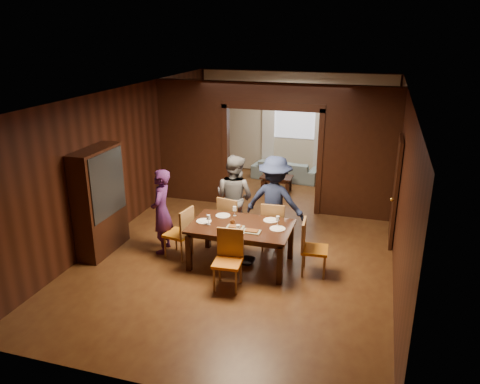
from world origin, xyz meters
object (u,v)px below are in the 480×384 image
(chair_left, at_px, (178,232))
(person_purple, at_px, (162,211))
(sofa, at_px, (286,170))
(dining_table, at_px, (241,245))
(coffee_table, at_px, (276,184))
(chair_far_l, at_px, (232,219))
(person_navy, at_px, (275,201))
(hutch, at_px, (100,201))
(chair_near, at_px, (227,261))
(chair_right, at_px, (315,248))
(chair_far_r, at_px, (274,225))
(person_grey, at_px, (234,197))

(chair_left, bearing_deg, person_purple, -99.30)
(sofa, relative_size, dining_table, 1.04)
(coffee_table, xyz_separation_m, chair_far_l, (-0.17, -3.23, 0.28))
(person_navy, bearing_deg, hutch, 27.46)
(chair_far_l, xyz_separation_m, chair_near, (0.44, -1.67, 0.00))
(sofa, bearing_deg, chair_right, 113.42)
(person_purple, height_order, dining_table, person_purple)
(person_purple, distance_m, chair_far_l, 1.40)
(chair_right, xyz_separation_m, chair_far_l, (-1.72, 0.79, 0.00))
(person_navy, xyz_separation_m, dining_table, (-0.38, -0.99, -0.51))
(chair_right, relative_size, hutch, 0.48)
(person_navy, distance_m, coffee_table, 3.21)
(sofa, bearing_deg, chair_left, 86.15)
(dining_table, bearing_deg, person_purple, 176.62)
(dining_table, bearing_deg, chair_left, -178.12)
(dining_table, distance_m, chair_far_r, 0.90)
(chair_far_r, bearing_deg, person_purple, 15.89)
(person_grey, height_order, dining_table, person_grey)
(person_grey, height_order, chair_left, person_grey)
(dining_table, bearing_deg, sofa, 92.46)
(person_grey, relative_size, chair_left, 1.77)
(person_purple, bearing_deg, sofa, 155.66)
(chair_far_l, relative_size, chair_far_r, 1.00)
(dining_table, xyz_separation_m, chair_near, (0.02, -0.83, 0.10))
(sofa, relative_size, hutch, 0.92)
(sofa, height_order, chair_far_l, chair_far_l)
(person_purple, relative_size, chair_left, 1.66)
(coffee_table, bearing_deg, person_purple, -108.36)
(person_purple, distance_m, chair_left, 0.51)
(person_purple, bearing_deg, chair_far_r, 100.15)
(dining_table, distance_m, chair_near, 0.84)
(dining_table, bearing_deg, chair_far_l, 116.99)
(person_purple, height_order, chair_far_l, person_purple)
(chair_near, bearing_deg, sofa, 87.97)
(hutch, bearing_deg, chair_right, 3.86)
(person_purple, relative_size, person_navy, 0.91)
(chair_near, bearing_deg, dining_table, 87.05)
(person_navy, relative_size, chair_far_l, 1.83)
(chair_near, bearing_deg, chair_far_r, 71.99)
(person_grey, bearing_deg, chair_left, 74.83)
(sofa, height_order, hutch, hutch)
(chair_left, xyz_separation_m, hutch, (-1.47, -0.18, 0.52))
(person_grey, distance_m, chair_right, 2.06)
(hutch, bearing_deg, person_grey, 30.08)
(coffee_table, xyz_separation_m, chair_far_r, (0.67, -3.27, 0.28))
(person_purple, xyz_separation_m, hutch, (-1.09, -0.31, 0.20))
(person_navy, distance_m, chair_near, 1.90)
(person_grey, bearing_deg, person_purple, 59.57)
(chair_far_l, relative_size, chair_near, 1.00)
(dining_table, height_order, chair_right, chair_right)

